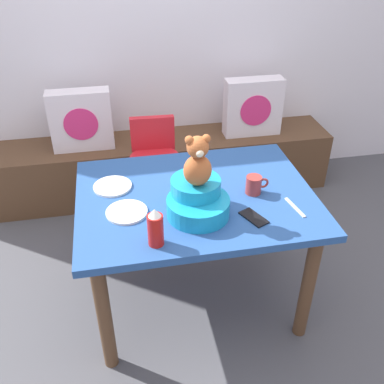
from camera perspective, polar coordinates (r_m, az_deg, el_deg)
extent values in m
plane|color=#4C4C51|center=(2.70, 0.42, -13.47)|extent=(8.00, 8.00, 0.00)
cube|color=silver|center=(3.37, -4.81, 21.86)|extent=(4.40, 0.10, 2.60)
cube|color=brown|center=(3.50, -3.46, 3.55)|extent=(2.60, 0.44, 0.46)
cube|color=silver|center=(3.27, -14.35, 9.11)|extent=(0.44, 0.14, 0.44)
cylinder|color=#E02D72|center=(3.20, -14.37, 8.57)|extent=(0.24, 0.01, 0.24)
cube|color=silver|center=(3.43, 7.99, 10.99)|extent=(0.44, 0.14, 0.44)
cylinder|color=#E02D72|center=(3.36, 8.37, 10.51)|extent=(0.24, 0.01, 0.24)
cube|color=#264C8C|center=(2.23, 0.49, -0.75)|extent=(1.21, 0.91, 0.04)
cylinder|color=brown|center=(2.18, -11.42, -15.73)|extent=(0.07, 0.07, 0.70)
cylinder|color=brown|center=(2.34, 14.96, -11.86)|extent=(0.07, 0.07, 0.70)
cylinder|color=brown|center=(2.72, -11.81, -4.08)|extent=(0.07, 0.07, 0.70)
cylinder|color=brown|center=(2.85, 9.14, -1.71)|extent=(0.07, 0.07, 0.70)
cylinder|color=red|center=(2.96, -4.87, 3.72)|extent=(0.34, 0.34, 0.10)
cube|color=red|center=(3.01, -5.22, 7.68)|extent=(0.30, 0.06, 0.24)
cube|color=white|center=(2.77, -4.66, 3.06)|extent=(0.31, 0.21, 0.02)
cylinder|color=silver|center=(2.99, -6.96, -2.53)|extent=(0.03, 0.03, 0.46)
cylinder|color=silver|center=(3.01, -1.65, -1.95)|extent=(0.03, 0.03, 0.46)
cylinder|color=silver|center=(3.22, -7.41, 0.36)|extent=(0.03, 0.03, 0.46)
cylinder|color=silver|center=(3.24, -2.48, 0.88)|extent=(0.03, 0.03, 0.46)
cylinder|color=#1791C0|center=(2.05, 0.81, -1.98)|extent=(0.30, 0.30, 0.09)
cylinder|color=#1791C0|center=(2.05, 0.49, 0.79)|extent=(0.24, 0.24, 0.07)
ellipsoid|color=#B15C2F|center=(1.96, 0.73, 2.87)|extent=(0.13, 0.11, 0.15)
sphere|color=#B15C2F|center=(1.91, 0.76, 5.91)|extent=(0.10, 0.10, 0.10)
sphere|color=beige|center=(1.87, 1.02, 5.11)|extent=(0.04, 0.04, 0.04)
sphere|color=#B15C2F|center=(1.88, -0.36, 6.82)|extent=(0.04, 0.04, 0.04)
sphere|color=#B15C2F|center=(1.90, 1.88, 7.01)|extent=(0.04, 0.04, 0.04)
cylinder|color=red|center=(1.87, -4.80, -5.01)|extent=(0.07, 0.07, 0.15)
cone|color=white|center=(1.81, -4.94, -2.72)|extent=(0.06, 0.06, 0.03)
cylinder|color=#9E332D|center=(2.23, 8.08, 0.93)|extent=(0.08, 0.08, 0.09)
torus|color=#9E332D|center=(2.24, 9.36, 1.17)|extent=(0.06, 0.01, 0.06)
cylinder|color=white|center=(2.11, -8.57, -2.61)|extent=(0.20, 0.20, 0.01)
cylinder|color=white|center=(2.31, -10.39, 0.74)|extent=(0.20, 0.20, 0.01)
cube|color=black|center=(2.07, 8.11, -3.34)|extent=(0.12, 0.16, 0.01)
cube|color=silver|center=(2.18, 13.36, -1.97)|extent=(0.04, 0.17, 0.01)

